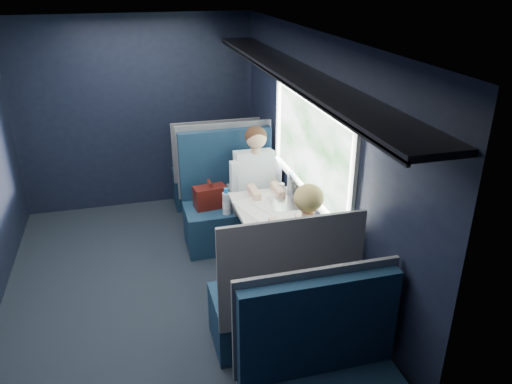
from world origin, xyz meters
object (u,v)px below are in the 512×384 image
object	(u,v)px
table	(270,219)
bottle_small	(291,185)
seat_bay_near	(230,205)
man	(257,183)
woman	(304,251)
laptop	(290,197)
seat_row_front	(215,175)
cup	(281,187)
seat_bay_far	(279,301)

from	to	relation	value
table	bottle_small	distance (m)	0.46
seat_bay_near	man	distance (m)	0.43
man	table	bearing A→B (deg)	-95.52
seat_bay_near	bottle_small	size ratio (longest dim) A/B	5.47
seat_bay_near	man	xyz separation A→B (m)	(0.26, -0.17, 0.30)
woman	bottle_small	bearing A→B (deg)	77.25
laptop	bottle_small	size ratio (longest dim) A/B	1.49
seat_row_front	cup	bearing A→B (deg)	-73.35
woman	seat_bay_far	bearing A→B (deg)	-146.18
seat_row_front	woman	world-z (taller)	woman
seat_bay_near	seat_row_front	size ratio (longest dim) A/B	1.09
bottle_small	cup	xyz separation A→B (m)	(-0.06, 0.09, -0.06)
table	woman	size ratio (longest dim) A/B	0.76
table	seat_bay_far	distance (m)	0.93
man	bottle_small	world-z (taller)	man
man	bottle_small	bearing A→B (deg)	-59.45
seat_bay_far	cup	xyz separation A→B (m)	(0.42, 1.28, 0.37)
man	cup	world-z (taller)	man
table	woman	xyz separation A→B (m)	(0.07, -0.71, 0.06)
seat_bay_far	woman	distance (m)	0.43
table	cup	distance (m)	0.48
seat_row_front	seat_bay_far	bearing A→B (deg)	-90.00
man	laptop	bearing A→B (deg)	-75.45
laptop	bottle_small	xyz separation A→B (m)	(0.08, 0.20, 0.03)
laptop	bottle_small	distance (m)	0.22
table	bottle_small	world-z (taller)	bottle_small
seat_bay_near	cup	xyz separation A→B (m)	(0.43, -0.47, 0.36)
seat_bay_far	man	size ratio (longest dim) A/B	0.95
table	woman	distance (m)	0.71
seat_bay_far	bottle_small	xyz separation A→B (m)	(0.48, 1.18, 0.43)
laptop	man	bearing A→B (deg)	104.55
seat_bay_far	laptop	size ratio (longest dim) A/B	3.68
seat_bay_far	woman	bearing A→B (deg)	33.82
cup	seat_bay_far	bearing A→B (deg)	-108.04
woman	laptop	size ratio (longest dim) A/B	3.86
table	laptop	size ratio (longest dim) A/B	2.92
table	laptop	bearing A→B (deg)	25.68
seat_bay_far	seat_row_front	bearing A→B (deg)	90.00
seat_bay_near	bottle_small	distance (m)	0.86
woman	man	bearing A→B (deg)	90.00
table	cup	size ratio (longest dim) A/B	12.42
table	seat_bay_far	world-z (taller)	seat_bay_far
seat_bay_near	man	bearing A→B (deg)	-33.71
man	bottle_small	xyz separation A→B (m)	(0.23, -0.39, 0.12)
seat_bay_near	cup	world-z (taller)	seat_bay_near
woman	cup	bearing A→B (deg)	81.48
seat_bay_near	seat_bay_far	xyz separation A→B (m)	(0.01, -1.75, -0.01)
cup	woman	bearing A→B (deg)	-98.52
seat_bay_far	bottle_small	world-z (taller)	seat_bay_far
woman	cup	size ratio (longest dim) A/B	16.41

